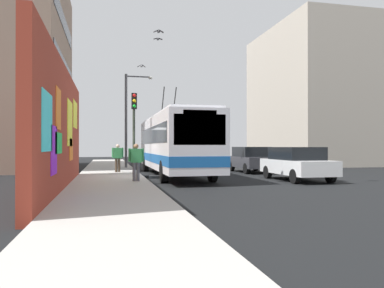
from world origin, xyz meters
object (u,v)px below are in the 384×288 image
(city_bus, at_px, (174,143))
(parked_car_white, at_px, (297,163))
(parked_car_dark_gray, at_px, (251,159))
(street_lamp, at_px, (129,113))
(traffic_light, at_px, (134,119))
(pedestrian_at_curb, at_px, (136,159))
(pedestrian_midblock, at_px, (118,156))

(city_bus, relative_size, parked_car_white, 2.81)
(parked_car_dark_gray, xyz_separation_m, street_lamp, (4.67, 7.23, 3.09))
(traffic_light, bearing_deg, parked_car_white, -118.16)
(city_bus, distance_m, parked_car_white, 6.64)
(traffic_light, bearing_deg, city_bus, -88.03)
(pedestrian_at_curb, relative_size, street_lamp, 0.24)
(city_bus, height_order, street_lamp, street_lamp)
(parked_car_dark_gray, bearing_deg, city_bus, 108.66)
(city_bus, distance_m, street_lamp, 7.06)
(parked_car_white, xyz_separation_m, pedestrian_midblock, (5.55, 8.16, 0.24))
(traffic_light, bearing_deg, street_lamp, -1.09)
(city_bus, distance_m, pedestrian_midblock, 3.41)
(pedestrian_midblock, relative_size, street_lamp, 0.24)
(city_bus, relative_size, pedestrian_at_curb, 7.66)
(street_lamp, bearing_deg, city_bus, -162.51)
(parked_car_white, bearing_deg, pedestrian_at_curb, 92.01)
(parked_car_dark_gray, distance_m, pedestrian_at_curb, 9.67)
(city_bus, bearing_deg, parked_car_white, -127.62)
(street_lamp, bearing_deg, pedestrian_at_curb, 178.24)
(pedestrian_midblock, xyz_separation_m, pedestrian_at_curb, (-5.81, -0.60, -0.01))
(pedestrian_midblock, relative_size, pedestrian_at_curb, 1.01)
(city_bus, xyz_separation_m, pedestrian_midblock, (1.54, 2.96, -0.75))
(city_bus, relative_size, traffic_light, 2.79)
(pedestrian_at_curb, distance_m, traffic_light, 4.65)
(pedestrian_midblock, xyz_separation_m, street_lamp, (4.89, -0.93, 2.85))
(pedestrian_midblock, height_order, pedestrian_at_curb, pedestrian_midblock)
(traffic_light, bearing_deg, pedestrian_at_curb, 177.20)
(city_bus, bearing_deg, pedestrian_at_curb, 151.13)
(city_bus, height_order, traffic_light, city_bus)
(pedestrian_at_curb, bearing_deg, street_lamp, -1.76)
(pedestrian_midblock, bearing_deg, city_bus, -117.50)
(pedestrian_at_curb, xyz_separation_m, street_lamp, (10.70, -0.33, 2.86))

